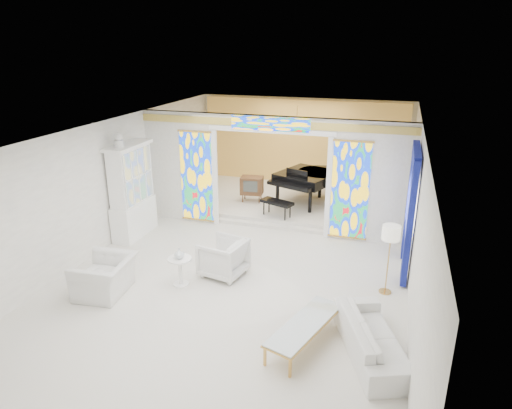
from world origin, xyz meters
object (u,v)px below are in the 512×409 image
(coffee_table, at_px, (305,325))
(grand_piano, at_px, (313,178))
(china_cabinet, at_px, (132,192))
(tv_console, at_px, (252,185))
(armchair_left, at_px, (105,277))
(sofa, at_px, (373,337))
(armchair_right, at_px, (223,258))

(coffee_table, xyz_separation_m, grand_piano, (-1.13, 6.53, 0.57))
(china_cabinet, xyz_separation_m, grand_piano, (3.95, 3.38, -0.23))
(china_cabinet, height_order, grand_piano, china_cabinet)
(coffee_table, distance_m, tv_console, 6.72)
(coffee_table, bearing_deg, armchair_left, 174.08)
(sofa, distance_m, tv_console, 7.17)
(armchair_right, bearing_deg, sofa, 72.47)
(armchair_right, bearing_deg, coffee_table, 60.31)
(sofa, bearing_deg, tv_console, 11.44)
(coffee_table, bearing_deg, sofa, 4.69)
(armchair_right, distance_m, sofa, 3.66)
(armchair_left, xyz_separation_m, armchair_right, (1.94, 1.40, 0.04))
(china_cabinet, height_order, armchair_right, china_cabinet)
(armchair_left, bearing_deg, sofa, 79.98)
(armchair_left, distance_m, grand_piano, 6.80)
(armchair_left, bearing_deg, armchair_right, 119.54)
(armchair_left, bearing_deg, tv_console, 161.60)
(coffee_table, bearing_deg, armchair_right, 139.51)
(sofa, bearing_deg, grand_piano, -3.04)
(sofa, xyz_separation_m, tv_console, (-3.95, 5.98, 0.37))
(grand_piano, bearing_deg, armchair_left, -95.17)
(armchair_left, height_order, tv_console, tv_console)
(china_cabinet, height_order, armchair_left, china_cabinet)
(china_cabinet, bearing_deg, armchair_left, -69.75)
(china_cabinet, relative_size, tv_console, 3.61)
(china_cabinet, distance_m, grand_piano, 5.20)
(grand_piano, distance_m, tv_console, 1.82)
(armchair_right, relative_size, tv_console, 1.17)
(china_cabinet, bearing_deg, tv_console, 52.80)
(coffee_table, distance_m, grand_piano, 6.65)
(sofa, bearing_deg, armchair_left, 64.25)
(sofa, xyz_separation_m, grand_piano, (-2.22, 6.44, 0.64))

